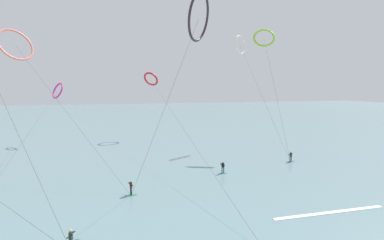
{
  "coord_description": "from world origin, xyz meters",
  "views": [
    {
      "loc": [
        -9.06,
        -8.54,
        12.05
      ],
      "look_at": [
        0.0,
        22.58,
        8.41
      ],
      "focal_mm": 27.28,
      "sensor_mm": 36.0,
      "label": 1
    }
  ],
  "objects_px": {
    "surfer_teal": "(223,168)",
    "kite_charcoal": "(199,17)",
    "surfer_emerald": "(131,189)",
    "surfer_navy": "(291,157)",
    "kite_magenta": "(58,91)",
    "kite_crimson": "(151,79)",
    "kite_lime": "(264,38)",
    "kite_ivory": "(240,45)",
    "kite_coral": "(16,45)"
  },
  "relations": [
    {
      "from": "surfer_navy",
      "to": "kite_coral",
      "type": "height_order",
      "value": "kite_coral"
    },
    {
      "from": "kite_ivory",
      "to": "surfer_teal",
      "type": "bearing_deg",
      "value": -156.09
    },
    {
      "from": "surfer_teal",
      "to": "kite_charcoal",
      "type": "xyz_separation_m",
      "value": [
        -5.97,
        -7.58,
        18.37
      ]
    },
    {
      "from": "surfer_emerald",
      "to": "kite_lime",
      "type": "xyz_separation_m",
      "value": [
        26.23,
        17.67,
        20.4
      ]
    },
    {
      "from": "surfer_teal",
      "to": "surfer_navy",
      "type": "relative_size",
      "value": 1.0
    },
    {
      "from": "kite_ivory",
      "to": "kite_magenta",
      "type": "distance_m",
      "value": 39.86
    },
    {
      "from": "surfer_navy",
      "to": "surfer_teal",
      "type": "bearing_deg",
      "value": 179.09
    },
    {
      "from": "kite_crimson",
      "to": "kite_ivory",
      "type": "xyz_separation_m",
      "value": [
        16.49,
        -13.66,
        6.71
      ]
    },
    {
      "from": "kite_ivory",
      "to": "surfer_navy",
      "type": "bearing_deg",
      "value": -119.84
    },
    {
      "from": "surfer_navy",
      "to": "kite_charcoal",
      "type": "xyz_separation_m",
      "value": [
        -18.9,
        -10.41,
        18.37
      ]
    },
    {
      "from": "surfer_teal",
      "to": "kite_lime",
      "type": "distance_m",
      "value": 27.48
    },
    {
      "from": "surfer_emerald",
      "to": "kite_charcoal",
      "type": "relative_size",
      "value": 0.08
    },
    {
      "from": "kite_ivory",
      "to": "kite_crimson",
      "type": "bearing_deg",
      "value": 105.11
    },
    {
      "from": "kite_lime",
      "to": "surfer_navy",
      "type": "bearing_deg",
      "value": -66.35
    },
    {
      "from": "surfer_teal",
      "to": "kite_magenta",
      "type": "height_order",
      "value": "kite_magenta"
    },
    {
      "from": "kite_crimson",
      "to": "surfer_navy",
      "type": "bearing_deg",
      "value": 163.8
    },
    {
      "from": "kite_ivory",
      "to": "kite_magenta",
      "type": "bearing_deg",
      "value": 126.38
    },
    {
      "from": "surfer_teal",
      "to": "kite_ivory",
      "type": "distance_m",
      "value": 29.82
    },
    {
      "from": "kite_charcoal",
      "to": "surfer_emerald",
      "type": "bearing_deg",
      "value": -72.56
    },
    {
      "from": "surfer_emerald",
      "to": "kite_ivory",
      "type": "distance_m",
      "value": 39.54
    },
    {
      "from": "kite_crimson",
      "to": "kite_coral",
      "type": "distance_m",
      "value": 29.91
    },
    {
      "from": "kite_lime",
      "to": "kite_charcoal",
      "type": "relative_size",
      "value": 1.06
    },
    {
      "from": "surfer_emerald",
      "to": "surfer_navy",
      "type": "xyz_separation_m",
      "value": [
        25.93,
        7.7,
        0.0
      ]
    },
    {
      "from": "kite_ivory",
      "to": "kite_lime",
      "type": "bearing_deg",
      "value": -108.89
    },
    {
      "from": "kite_crimson",
      "to": "kite_coral",
      "type": "xyz_separation_m",
      "value": [
        -23.41,
        -18.04,
        4.58
      ]
    },
    {
      "from": "surfer_emerald",
      "to": "kite_charcoal",
      "type": "height_order",
      "value": "kite_charcoal"
    },
    {
      "from": "surfer_teal",
      "to": "kite_charcoal",
      "type": "relative_size",
      "value": 0.08
    },
    {
      "from": "kite_lime",
      "to": "kite_magenta",
      "type": "relative_size",
      "value": 0.44
    },
    {
      "from": "kite_charcoal",
      "to": "kite_magenta",
      "type": "distance_m",
      "value": 44.14
    },
    {
      "from": "kite_lime",
      "to": "surfer_teal",
      "type": "bearing_deg",
      "value": -110.55
    },
    {
      "from": "kite_crimson",
      "to": "kite_charcoal",
      "type": "xyz_separation_m",
      "value": [
        -0.87,
        -40.31,
        5.19
      ]
    },
    {
      "from": "kite_crimson",
      "to": "kite_coral",
      "type": "height_order",
      "value": "kite_coral"
    },
    {
      "from": "surfer_emerald",
      "to": "kite_ivory",
      "type": "height_order",
      "value": "kite_ivory"
    },
    {
      "from": "surfer_teal",
      "to": "kite_coral",
      "type": "relative_size",
      "value": 0.08
    },
    {
      "from": "kite_lime",
      "to": "kite_magenta",
      "type": "bearing_deg",
      "value": 179.82
    },
    {
      "from": "kite_coral",
      "to": "kite_charcoal",
      "type": "height_order",
      "value": "kite_charcoal"
    },
    {
      "from": "kite_crimson",
      "to": "kite_coral",
      "type": "bearing_deg",
      "value": 80.33
    },
    {
      "from": "surfer_navy",
      "to": "kite_charcoal",
      "type": "bearing_deg",
      "value": -164.42
    },
    {
      "from": "surfer_teal",
      "to": "kite_crimson",
      "type": "distance_m",
      "value": 35.65
    },
    {
      "from": "surfer_navy",
      "to": "kite_magenta",
      "type": "height_order",
      "value": "kite_magenta"
    },
    {
      "from": "kite_ivory",
      "to": "kite_charcoal",
      "type": "distance_m",
      "value": 31.84
    },
    {
      "from": "surfer_navy",
      "to": "kite_lime",
      "type": "distance_m",
      "value": 22.71
    },
    {
      "from": "surfer_teal",
      "to": "kite_magenta",
      "type": "distance_m",
      "value": 41.61
    },
    {
      "from": "kite_lime",
      "to": "kite_coral",
      "type": "xyz_separation_m",
      "value": [
        -41.75,
        1.9,
        -2.65
      ]
    },
    {
      "from": "surfer_teal",
      "to": "surfer_emerald",
      "type": "distance_m",
      "value": 13.89
    },
    {
      "from": "kite_coral",
      "to": "surfer_teal",
      "type": "bearing_deg",
      "value": -70.21
    },
    {
      "from": "kite_coral",
      "to": "kite_magenta",
      "type": "height_order",
      "value": "kite_coral"
    },
    {
      "from": "surfer_teal",
      "to": "kite_coral",
      "type": "bearing_deg",
      "value": -35.67
    },
    {
      "from": "kite_coral",
      "to": "kite_ivory",
      "type": "bearing_deg",
      "value": -36.68
    },
    {
      "from": "surfer_teal",
      "to": "kite_ivory",
      "type": "bearing_deg",
      "value": -129.25
    }
  ]
}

